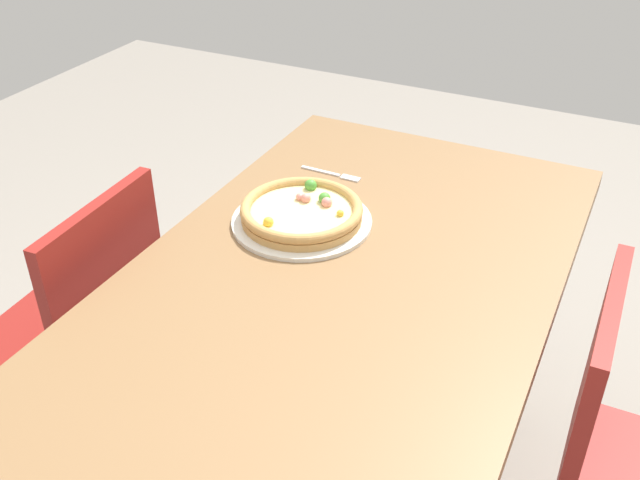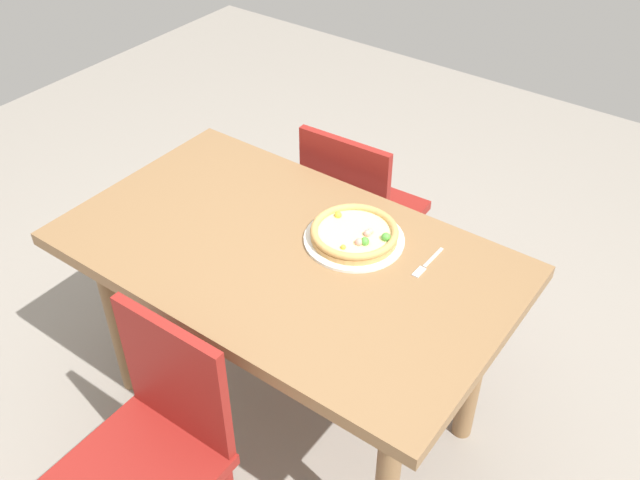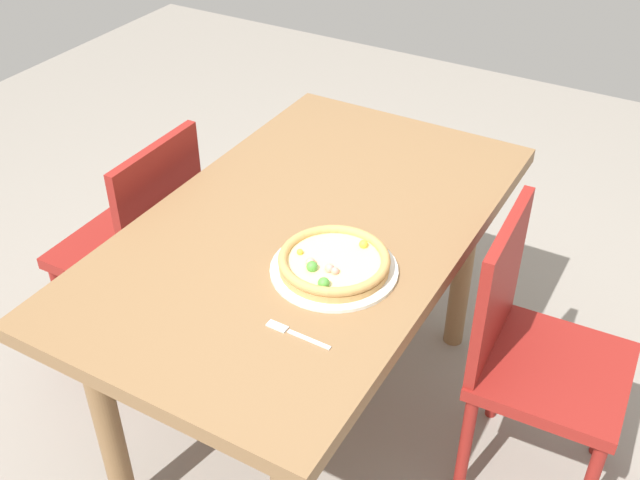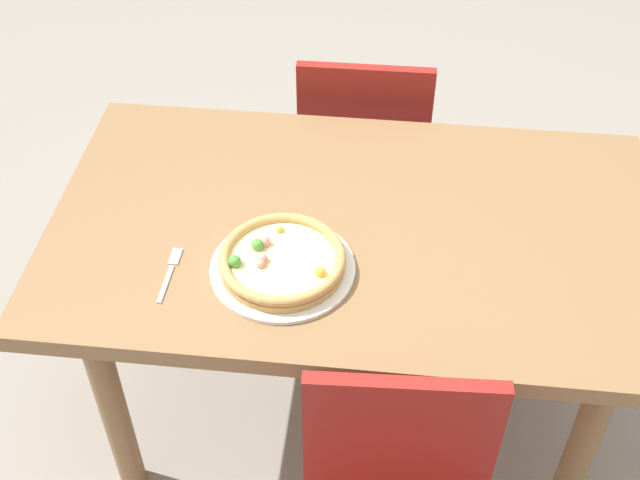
# 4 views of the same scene
# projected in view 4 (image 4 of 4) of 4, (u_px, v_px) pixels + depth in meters

# --- Properties ---
(ground_plane) EXTENTS (6.00, 6.00, 0.00)m
(ground_plane) POSITION_uv_depth(u_px,v_px,m) (348.00, 414.00, 2.47)
(ground_plane) COLOR gray
(dining_table) EXTENTS (1.43, 0.84, 0.77)m
(dining_table) POSITION_uv_depth(u_px,v_px,m) (354.00, 255.00, 2.01)
(dining_table) COLOR olive
(dining_table) RESTS_ON ground
(chair_far) EXTENTS (0.40, 0.40, 0.88)m
(chair_far) POSITION_uv_depth(u_px,v_px,m) (364.00, 155.00, 2.59)
(chair_far) COLOR maroon
(chair_far) RESTS_ON ground
(plate) EXTENTS (0.32, 0.32, 0.01)m
(plate) POSITION_uv_depth(u_px,v_px,m) (283.00, 268.00, 1.82)
(plate) COLOR silver
(plate) RESTS_ON dining_table
(pizza) EXTENTS (0.28, 0.28, 0.05)m
(pizza) POSITION_uv_depth(u_px,v_px,m) (282.00, 260.00, 1.81)
(pizza) COLOR tan
(pizza) RESTS_ON plate
(fork) EXTENTS (0.02, 0.17, 0.00)m
(fork) POSITION_uv_depth(u_px,v_px,m) (171.00, 270.00, 1.82)
(fork) COLOR silver
(fork) RESTS_ON dining_table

